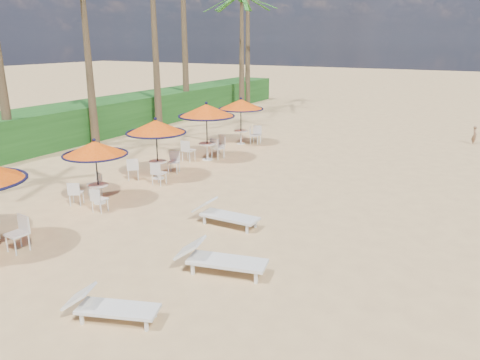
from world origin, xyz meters
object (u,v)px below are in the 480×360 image
at_px(station_3, 207,117).
at_px(lounger_mid, 218,258).
at_px(station_1, 94,156).
at_px(lounger_near, 108,306).
at_px(station_4, 243,109).
at_px(lounger_far, 223,214).
at_px(station_2, 156,134).

bearing_deg(station_3, lounger_mid, -56.05).
bearing_deg(station_1, lounger_near, -43.27).
relative_size(station_4, lounger_mid, 1.08).
relative_size(station_3, lounger_far, 1.30).
bearing_deg(station_4, lounger_mid, -63.82).
distance_m(station_1, station_4, 10.08).
distance_m(station_3, lounger_far, 7.72).
relative_size(station_1, lounger_near, 1.14).
height_order(station_1, station_4, station_4).
bearing_deg(lounger_near, station_3, 94.56).
bearing_deg(lounger_mid, lounger_far, 105.40).
height_order(station_2, lounger_mid, station_2).
bearing_deg(lounger_far, station_4, 115.79).
distance_m(station_3, station_4, 3.58).
xyz_separation_m(station_2, lounger_mid, (5.88, -5.26, -1.36)).
bearing_deg(station_4, station_2, -89.05).
xyz_separation_m(station_4, lounger_mid, (6.00, -12.20, -1.44)).
height_order(station_1, lounger_mid, station_1).
height_order(station_3, lounger_near, station_3).
bearing_deg(lounger_near, station_2, 103.41).
bearing_deg(lounger_near, lounger_mid, 53.13).
relative_size(station_2, station_3, 0.92).
height_order(lounger_mid, lounger_far, lounger_mid).
relative_size(station_1, station_4, 0.91).
relative_size(lounger_mid, lounger_far, 1.11).
xyz_separation_m(station_1, station_4, (-0.16, 10.08, 0.23)).
bearing_deg(lounger_mid, station_4, 103.25).
xyz_separation_m(station_3, station_4, (-0.19, 3.57, -0.08)).
distance_m(station_1, station_2, 3.14).
height_order(lounger_near, lounger_far, lounger_far).
distance_m(station_3, lounger_near, 12.39).
bearing_deg(station_2, lounger_far, -31.21).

